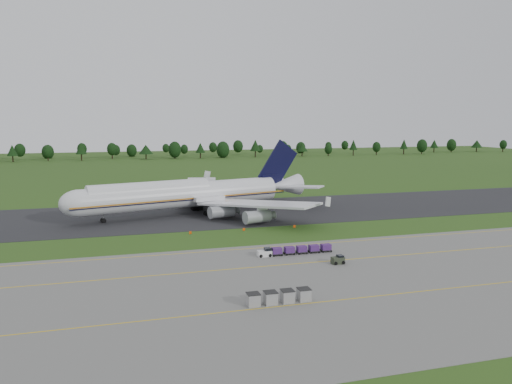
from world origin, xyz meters
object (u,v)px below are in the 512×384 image
object	(u,v)px
baggage_train	(294,250)
utility_cart	(338,260)
uld_row	(279,297)
edge_markers	(244,230)
aircraft	(188,194)

from	to	relation	value
baggage_train	utility_cart	bearing A→B (deg)	-56.99
uld_row	baggage_train	bearing A→B (deg)	65.29
edge_markers	utility_cart	bearing A→B (deg)	-72.89
uld_row	edge_markers	world-z (taller)	uld_row
baggage_train	utility_cart	xyz separation A→B (m)	(5.12, -7.87, -0.21)
aircraft	uld_row	bearing A→B (deg)	-87.74
baggage_train	utility_cart	distance (m)	9.39
aircraft	baggage_train	xyz separation A→B (m)	(13.12, -44.42, -4.58)
aircraft	baggage_train	bearing A→B (deg)	-73.54
aircraft	baggage_train	size ratio (longest dim) A/B	4.75
aircraft	baggage_train	world-z (taller)	aircraft
utility_cart	baggage_train	bearing A→B (deg)	123.01
baggage_train	uld_row	bearing A→B (deg)	-114.71
aircraft	uld_row	distance (m)	67.38
baggage_train	edge_markers	distance (m)	22.01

